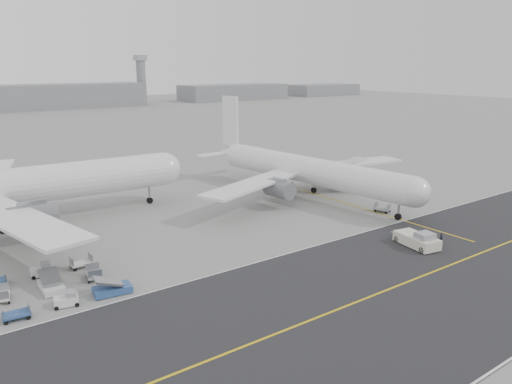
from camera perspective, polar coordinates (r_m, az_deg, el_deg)
ground at (r=69.25m, az=-0.44°, el=-7.33°), size 700.00×700.00×0.00m
taxiway at (r=60.34m, az=13.81°, el=-11.19°), size 220.00×59.00×0.03m
horizon_buildings at (r=320.51m, az=-24.12°, el=8.61°), size 520.00×28.00×28.00m
control_tower at (r=345.90m, az=-12.98°, el=12.52°), size 7.00×7.00×31.25m
airliner_b at (r=99.36m, az=5.61°, el=2.58°), size 53.19×54.02×18.65m
pushback_tug at (r=76.01m, az=18.00°, el=-5.23°), size 4.29×8.88×2.50m
jet_bridge at (r=108.35m, az=10.52°, el=2.64°), size 15.11×7.46×5.70m
gse_cluster at (r=63.76m, az=-24.46°, el=-10.70°), size 24.84×19.69×2.12m
stray_dolly at (r=92.07m, az=14.21°, el=-2.21°), size 2.41×3.07×1.65m
ground_crew_a at (r=78.28m, az=20.40°, el=-5.04°), size 0.68×0.56×1.61m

